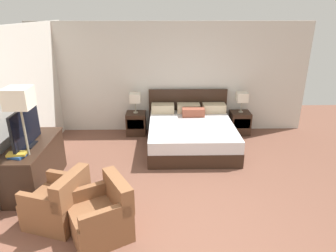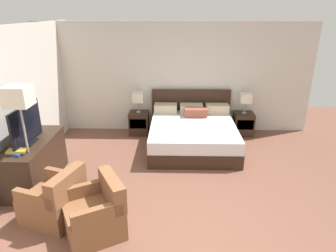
{
  "view_description": "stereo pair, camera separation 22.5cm",
  "coord_description": "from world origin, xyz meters",
  "px_view_note": "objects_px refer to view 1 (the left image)",
  "views": [
    {
      "loc": [
        -0.19,
        -2.97,
        2.71
      ],
      "look_at": [
        -0.08,
        2.1,
        0.75
      ],
      "focal_mm": 32.0,
      "sensor_mm": 36.0,
      "label": 1
    },
    {
      "loc": [
        0.04,
        -2.97,
        2.71
      ],
      "look_at": [
        -0.08,
        2.1,
        0.75
      ],
      "focal_mm": 32.0,
      "sensor_mm": 36.0,
      "label": 2
    }
  ],
  "objects_px": {
    "nightstand_left": "(136,123)",
    "armchair_by_window": "(59,203)",
    "bed": "(191,133)",
    "table_lamp_left": "(135,98)",
    "book_blue_cover": "(17,154)",
    "nightstand_right": "(240,123)",
    "armchair_companion": "(102,216)",
    "table_lamp_right": "(242,97)",
    "dresser": "(35,164)",
    "book_red_cover": "(17,156)",
    "floor_lamp": "(20,106)",
    "tv": "(26,128)"
  },
  "relations": [
    {
      "from": "table_lamp_left",
      "to": "armchair_companion",
      "type": "distance_m",
      "value": 3.44
    },
    {
      "from": "nightstand_right",
      "to": "armchair_companion",
      "type": "height_order",
      "value": "armchair_companion"
    },
    {
      "from": "bed",
      "to": "nightstand_right",
      "type": "bearing_deg",
      "value": 29.44
    },
    {
      "from": "table_lamp_right",
      "to": "dresser",
      "type": "height_order",
      "value": "table_lamp_right"
    },
    {
      "from": "tv",
      "to": "armchair_by_window",
      "type": "relative_size",
      "value": 1.06
    },
    {
      "from": "table_lamp_right",
      "to": "book_blue_cover",
      "type": "distance_m",
      "value": 4.71
    },
    {
      "from": "table_lamp_left",
      "to": "book_red_cover",
      "type": "xyz_separation_m",
      "value": [
        -1.47,
        -2.67,
        -0.1
      ]
    },
    {
      "from": "table_lamp_right",
      "to": "book_red_cover",
      "type": "xyz_separation_m",
      "value": [
        -3.89,
        -2.67,
        -0.1
      ]
    },
    {
      "from": "nightstand_left",
      "to": "nightstand_right",
      "type": "distance_m",
      "value": 2.42
    },
    {
      "from": "nightstand_left",
      "to": "tv",
      "type": "relative_size",
      "value": 0.57
    },
    {
      "from": "dresser",
      "to": "armchair_by_window",
      "type": "distance_m",
      "value": 1.15
    },
    {
      "from": "nightstand_left",
      "to": "armchair_companion",
      "type": "relative_size",
      "value": 0.56
    },
    {
      "from": "nightstand_right",
      "to": "tv",
      "type": "bearing_deg",
      "value": -149.8
    },
    {
      "from": "nightstand_left",
      "to": "table_lamp_right",
      "type": "xyz_separation_m",
      "value": [
        2.42,
        0.0,
        0.61
      ]
    },
    {
      "from": "nightstand_right",
      "to": "armchair_companion",
      "type": "relative_size",
      "value": 0.56
    },
    {
      "from": "table_lamp_left",
      "to": "floor_lamp",
      "type": "bearing_deg",
      "value": -117.17
    },
    {
      "from": "table_lamp_right",
      "to": "armchair_by_window",
      "type": "xyz_separation_m",
      "value": [
        -3.22,
        -3.12,
        -0.59
      ]
    },
    {
      "from": "book_blue_cover",
      "to": "floor_lamp",
      "type": "bearing_deg",
      "value": 29.75
    },
    {
      "from": "bed",
      "to": "armchair_companion",
      "type": "height_order",
      "value": "bed"
    },
    {
      "from": "nightstand_left",
      "to": "table_lamp_left",
      "type": "height_order",
      "value": "table_lamp_left"
    },
    {
      "from": "bed",
      "to": "floor_lamp",
      "type": "height_order",
      "value": "floor_lamp"
    },
    {
      "from": "table_lamp_right",
      "to": "floor_lamp",
      "type": "height_order",
      "value": "floor_lamp"
    },
    {
      "from": "nightstand_right",
      "to": "armchair_companion",
      "type": "bearing_deg",
      "value": -127.36
    },
    {
      "from": "bed",
      "to": "nightstand_left",
      "type": "height_order",
      "value": "bed"
    },
    {
      "from": "nightstand_right",
      "to": "tv",
      "type": "xyz_separation_m",
      "value": [
        -3.89,
        -2.26,
        0.79
      ]
    },
    {
      "from": "table_lamp_left",
      "to": "table_lamp_right",
      "type": "xyz_separation_m",
      "value": [
        2.42,
        0.0,
        0.0
      ]
    },
    {
      "from": "armchair_by_window",
      "to": "dresser",
      "type": "bearing_deg",
      "value": 126.01
    },
    {
      "from": "bed",
      "to": "book_red_cover",
      "type": "bearing_deg",
      "value": -143.55
    },
    {
      "from": "table_lamp_right",
      "to": "floor_lamp",
      "type": "xyz_separation_m",
      "value": [
        -3.75,
        -2.59,
        0.62
      ]
    },
    {
      "from": "nightstand_right",
      "to": "book_blue_cover",
      "type": "xyz_separation_m",
      "value": [
        -3.89,
        -2.66,
        0.55
      ]
    },
    {
      "from": "nightstand_right",
      "to": "table_lamp_right",
      "type": "bearing_deg",
      "value": 90.0
    },
    {
      "from": "nightstand_left",
      "to": "armchair_by_window",
      "type": "height_order",
      "value": "armchair_by_window"
    },
    {
      "from": "nightstand_left",
      "to": "table_lamp_left",
      "type": "xyz_separation_m",
      "value": [
        0.0,
        0.0,
        0.61
      ]
    },
    {
      "from": "armchair_companion",
      "to": "floor_lamp",
      "type": "relative_size",
      "value": 0.53
    },
    {
      "from": "floor_lamp",
      "to": "bed",
      "type": "bearing_deg",
      "value": 36.83
    },
    {
      "from": "armchair_by_window",
      "to": "armchair_companion",
      "type": "height_order",
      "value": "same"
    },
    {
      "from": "nightstand_right",
      "to": "table_lamp_left",
      "type": "bearing_deg",
      "value": 179.97
    },
    {
      "from": "nightstand_right",
      "to": "floor_lamp",
      "type": "bearing_deg",
      "value": -145.42
    },
    {
      "from": "table_lamp_right",
      "to": "book_red_cover",
      "type": "relative_size",
      "value": 2.21
    },
    {
      "from": "tv",
      "to": "armchair_by_window",
      "type": "height_order",
      "value": "tv"
    },
    {
      "from": "book_blue_cover",
      "to": "armchair_by_window",
      "type": "bearing_deg",
      "value": -33.86
    },
    {
      "from": "table_lamp_left",
      "to": "armchair_companion",
      "type": "xyz_separation_m",
      "value": [
        -0.16,
        -3.38,
        -0.59
      ]
    },
    {
      "from": "armchair_by_window",
      "to": "floor_lamp",
      "type": "xyz_separation_m",
      "value": [
        -0.54,
        0.53,
        1.21
      ]
    },
    {
      "from": "bed",
      "to": "tv",
      "type": "relative_size",
      "value": 2.12
    },
    {
      "from": "bed",
      "to": "tv",
      "type": "bearing_deg",
      "value": -149.46
    },
    {
      "from": "book_blue_cover",
      "to": "floor_lamp",
      "type": "xyz_separation_m",
      "value": [
        0.13,
        0.08,
        0.68
      ]
    },
    {
      "from": "nightstand_left",
      "to": "floor_lamp",
      "type": "relative_size",
      "value": 0.3
    },
    {
      "from": "table_lamp_left",
      "to": "armchair_by_window",
      "type": "height_order",
      "value": "table_lamp_left"
    },
    {
      "from": "table_lamp_right",
      "to": "armchair_companion",
      "type": "distance_m",
      "value": 4.3
    },
    {
      "from": "table_lamp_left",
      "to": "tv",
      "type": "relative_size",
      "value": 0.5
    }
  ]
}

